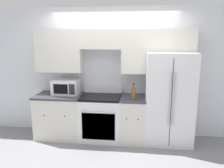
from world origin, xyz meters
name	(u,v)px	position (x,y,z in m)	size (l,w,h in m)	color
ground_plane	(110,146)	(0.00, 0.00, 0.00)	(12.00, 12.00, 0.00)	gray
wall_back	(114,64)	(0.01, 0.59, 1.48)	(8.00, 0.39, 2.60)	silver
lower_cabinets_left	(60,116)	(-1.07, 0.31, 0.44)	(0.94, 0.64, 0.88)	silver
lower_cabinets_right	(133,119)	(0.41, 0.31, 0.44)	(0.49, 0.64, 0.88)	silver
oven_range	(101,117)	(-0.22, 0.31, 0.45)	(0.79, 0.65, 1.04)	white
refrigerator	(169,98)	(1.09, 0.34, 0.87)	(0.89, 0.72, 1.75)	white
microwave	(66,87)	(-0.95, 0.39, 1.03)	(0.52, 0.37, 0.29)	white
bottle	(133,93)	(0.42, 0.15, 1.00)	(0.08, 0.08, 0.31)	brown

